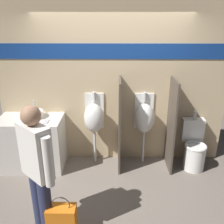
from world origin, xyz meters
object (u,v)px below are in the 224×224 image
(sink_basin, at_px, (33,114))
(shopping_bag, at_px, (62,221))
(urinal_near_counter, at_px, (94,118))
(urinal_far, at_px, (145,118))
(cell_phone, at_px, (46,122))
(person_in_vest, at_px, (37,167))
(toilet, at_px, (194,148))

(sink_basin, relative_size, shopping_bag, 0.61)
(urinal_near_counter, xyz_separation_m, urinal_far, (0.85, 0.00, 0.00))
(sink_basin, relative_size, cell_phone, 2.40)
(sink_basin, bearing_deg, person_in_vest, -71.32)
(toilet, height_order, person_in_vest, person_in_vest)
(toilet, xyz_separation_m, shopping_bag, (-1.96, -1.48, -0.14))
(sink_basin, relative_size, person_in_vest, 0.21)
(toilet, xyz_separation_m, person_in_vest, (-2.20, -1.40, 0.55))
(urinal_near_counter, xyz_separation_m, shopping_bag, (-0.27, -1.62, -0.63))
(shopping_bag, bearing_deg, urinal_far, 55.41)
(urinal_far, relative_size, shopping_bag, 2.28)
(person_in_vest, bearing_deg, shopping_bag, -156.74)
(urinal_near_counter, height_order, toilet, urinal_near_counter)
(cell_phone, bearing_deg, person_in_vest, -79.84)
(cell_phone, height_order, person_in_vest, person_in_vest)
(cell_phone, relative_size, urinal_near_counter, 0.11)
(urinal_far, xyz_separation_m, toilet, (0.85, -0.13, -0.49))
(cell_phone, distance_m, toilet, 2.49)
(cell_phone, bearing_deg, urinal_far, 10.10)
(toilet, bearing_deg, urinal_far, 171.11)
(urinal_far, height_order, toilet, urinal_far)
(person_in_vest, bearing_deg, urinal_far, -89.26)
(urinal_near_counter, distance_m, person_in_vest, 1.62)
(cell_phone, height_order, shopping_bag, cell_phone)
(cell_phone, distance_m, person_in_vest, 1.27)
(cell_phone, xyz_separation_m, person_in_vest, (0.22, -1.25, -0.00))
(urinal_far, relative_size, person_in_vest, 0.78)
(sink_basin, bearing_deg, toilet, -0.74)
(urinal_near_counter, bearing_deg, cell_phone, -158.97)
(shopping_bag, bearing_deg, cell_phone, 109.15)
(shopping_bag, bearing_deg, person_in_vest, 161.11)
(person_in_vest, bearing_deg, toilet, -105.35)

